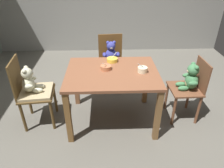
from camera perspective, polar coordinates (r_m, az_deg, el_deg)
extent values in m
cube|color=#5E5B52|center=(2.89, 0.04, -9.80)|extent=(5.20, 5.20, 0.04)
cube|color=brown|center=(2.48, 0.04, 3.12)|extent=(1.10, 0.85, 0.03)
cube|color=brown|center=(2.40, -11.98, -9.22)|extent=(0.06, 0.06, 0.70)
cube|color=brown|center=(2.43, 12.56, -8.63)|extent=(0.06, 0.06, 0.70)
cube|color=brown|center=(3.02, -9.92, 0.20)|extent=(0.06, 0.06, 0.70)
cube|color=brown|center=(3.04, 9.36, 0.56)|extent=(0.06, 0.06, 0.70)
cube|color=brown|center=(2.84, 19.43, -1.29)|extent=(0.39, 0.40, 0.02)
cube|color=brown|center=(2.82, 23.55, 2.32)|extent=(0.03, 0.36, 0.38)
cylinder|color=brown|center=(3.03, 14.81, -3.30)|extent=(0.04, 0.04, 0.43)
cylinder|color=brown|center=(2.78, 16.74, -7.18)|extent=(0.04, 0.04, 0.43)
cylinder|color=brown|center=(3.14, 20.39, -2.99)|extent=(0.04, 0.04, 0.43)
cylinder|color=brown|center=(2.90, 22.75, -6.67)|extent=(0.04, 0.04, 0.43)
ellipsoid|color=#427B4D|center=(2.81, 21.10, 0.78)|extent=(0.16, 0.19, 0.21)
ellipsoid|color=#D0C08B|center=(2.79, 20.11, 0.56)|extent=(0.06, 0.10, 0.13)
sphere|color=#427B4D|center=(2.73, 21.53, 3.66)|extent=(0.14, 0.14, 0.14)
ellipsoid|color=#D0C08B|center=(2.72, 20.50, 3.46)|extent=(0.05, 0.06, 0.04)
sphere|color=#427B4D|center=(2.75, 21.55, 5.15)|extent=(0.05, 0.05, 0.05)
sphere|color=#427B4D|center=(2.67, 22.36, 4.19)|extent=(0.05, 0.05, 0.05)
ellipsoid|color=#427B4D|center=(2.87, 20.02, 2.27)|extent=(0.12, 0.06, 0.06)
ellipsoid|color=#427B4D|center=(2.71, 21.56, 0.13)|extent=(0.12, 0.06, 0.06)
ellipsoid|color=#427B4D|center=(2.84, 18.42, -0.05)|extent=(0.14, 0.07, 0.06)
ellipsoid|color=#427B4D|center=(2.76, 19.11, -1.13)|extent=(0.14, 0.07, 0.06)
cube|color=brown|center=(3.33, -0.15, 5.55)|extent=(0.45, 0.41, 0.02)
cube|color=brown|center=(3.41, -0.49, 10.25)|extent=(0.39, 0.05, 0.42)
cylinder|color=brown|center=(3.28, -2.95, 0.65)|extent=(0.04, 0.04, 0.43)
cylinder|color=brown|center=(3.32, 3.24, 1.00)|extent=(0.04, 0.04, 0.43)
cylinder|color=brown|center=(3.56, -3.29, 3.28)|extent=(0.04, 0.04, 0.43)
cylinder|color=brown|center=(3.60, 2.43, 3.57)|extent=(0.04, 0.04, 0.43)
ellipsoid|color=#373B90|center=(3.34, -0.27, 7.92)|extent=(0.20, 0.18, 0.22)
ellipsoid|color=#C6B491|center=(3.30, -0.18, 7.38)|extent=(0.11, 0.06, 0.13)
sphere|color=#373B90|center=(3.27, -0.26, 10.46)|extent=(0.14, 0.14, 0.14)
ellipsoid|color=#C6B491|center=(3.23, -0.17, 9.98)|extent=(0.06, 0.05, 0.04)
sphere|color=#373B90|center=(3.26, -1.16, 11.35)|extent=(0.05, 0.05, 0.05)
sphere|color=#373B90|center=(3.27, 0.59, 11.42)|extent=(0.05, 0.05, 0.05)
ellipsoid|color=#373B90|center=(3.30, -2.11, 8.11)|extent=(0.07, 0.13, 0.06)
ellipsoid|color=#373B90|center=(3.32, 1.64, 8.27)|extent=(0.07, 0.13, 0.06)
ellipsoid|color=#373B90|center=(3.26, -0.98, 5.85)|extent=(0.08, 0.15, 0.07)
ellipsoid|color=#373B90|center=(3.27, 0.86, 5.94)|extent=(0.08, 0.15, 0.07)
cube|color=brown|center=(2.75, -20.03, -2.51)|extent=(0.45, 0.46, 0.02)
cube|color=brown|center=(2.69, -24.99, 1.53)|extent=(0.06, 0.38, 0.46)
cylinder|color=brown|center=(2.70, -16.19, -8.34)|extent=(0.04, 0.04, 0.43)
cylinder|color=brown|center=(2.99, -15.45, -4.00)|extent=(0.04, 0.04, 0.43)
cylinder|color=brown|center=(2.78, -23.34, -8.60)|extent=(0.04, 0.04, 0.43)
cylinder|color=brown|center=(3.06, -21.91, -4.36)|extent=(0.04, 0.04, 0.43)
cube|color=tan|center=(2.74, -20.14, -2.01)|extent=(0.41, 0.42, 0.04)
ellipsoid|color=beige|center=(2.70, -22.05, -0.03)|extent=(0.16, 0.19, 0.20)
ellipsoid|color=beige|center=(2.69, -21.04, -0.14)|extent=(0.06, 0.10, 0.12)
sphere|color=beige|center=(2.63, -22.48, 2.77)|extent=(0.13, 0.13, 0.13)
ellipsoid|color=beige|center=(2.62, -21.44, 2.66)|extent=(0.05, 0.06, 0.04)
sphere|color=beige|center=(2.57, -23.13, 3.25)|extent=(0.05, 0.05, 0.05)
sphere|color=beige|center=(2.65, -22.70, 4.19)|extent=(0.05, 0.05, 0.05)
ellipsoid|color=beige|center=(2.60, -22.12, -0.63)|extent=(0.12, 0.07, 0.06)
ellipsoid|color=beige|center=(2.76, -21.33, 1.47)|extent=(0.12, 0.07, 0.06)
ellipsoid|color=beige|center=(2.67, -19.83, -1.67)|extent=(0.13, 0.07, 0.06)
ellipsoid|color=beige|center=(2.74, -19.51, -0.60)|extent=(0.13, 0.07, 0.06)
cylinder|color=yellow|center=(2.71, 0.06, 6.71)|extent=(0.14, 0.14, 0.05)
cylinder|color=yellow|center=(2.72, 0.06, 6.35)|extent=(0.08, 0.08, 0.01)
cylinder|color=beige|center=(2.71, 0.06, 7.09)|extent=(0.12, 0.12, 0.01)
cylinder|color=#BCBCC1|center=(2.71, 0.58, 7.99)|extent=(0.08, 0.06, 0.07)
ellipsoid|color=#BCBCC1|center=(2.70, -0.12, 6.97)|extent=(0.04, 0.04, 0.01)
cylinder|color=beige|center=(2.47, 8.43, 3.94)|extent=(0.11, 0.11, 0.06)
cylinder|color=beige|center=(2.48, 8.39, 3.39)|extent=(0.06, 0.06, 0.01)
cylinder|color=beige|center=(2.46, 8.48, 4.47)|extent=(0.09, 0.09, 0.01)
cylinder|color=#BCBCC1|center=(2.43, 8.00, 5.09)|extent=(0.08, 0.03, 0.06)
ellipsoid|color=#BCBCC1|center=(2.46, 8.65, 4.43)|extent=(0.04, 0.03, 0.01)
cylinder|color=#BD714A|center=(2.51, -1.70, 4.60)|extent=(0.13, 0.13, 0.05)
cylinder|color=#BD714A|center=(2.52, -1.70, 4.20)|extent=(0.07, 0.07, 0.01)
cylinder|color=beige|center=(2.50, -1.71, 5.03)|extent=(0.11, 0.11, 0.01)
cylinder|color=#BCBCC1|center=(2.46, -2.03, 5.50)|extent=(0.05, 0.08, 0.07)
ellipsoid|color=#BCBCC1|center=(2.51, -1.61, 5.05)|extent=(0.03, 0.04, 0.01)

